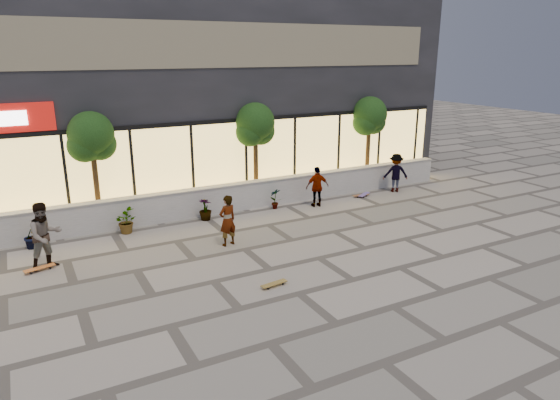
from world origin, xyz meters
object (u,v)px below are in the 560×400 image
tree_east (369,118)px  skater_left (45,236)px  tree_mideast (255,127)px  skater_right_far (396,173)px  skateboard_center (274,284)px  skateboard_right_far (364,194)px  skater_right_near (317,187)px  skateboard_right_near (361,195)px  skateboard_left (40,268)px  skater_center (228,220)px  tree_midwest (91,139)px

tree_east → skater_left: 13.86m
tree_mideast → skater_right_far: 6.41m
skateboard_center → skateboard_right_far: size_ratio=0.98×
tree_east → skater_right_near: bearing=-154.9°
tree_mideast → skateboard_right_far: bearing=-19.4°
skater_left → skateboard_right_near: (11.94, 1.56, -0.87)m
tree_mideast → skater_right_near: bearing=-44.6°
skateboard_left → skater_center: bearing=-21.7°
skater_center → skateboard_right_far: (7.06, 2.35, -0.73)m
skateboard_right_far → tree_midwest: bearing=142.6°
tree_midwest → tree_mideast: bearing=0.0°
skateboard_left → skateboard_right_near: (12.19, 1.67, -0.01)m
skateboard_center → skateboard_right_far: (7.12, 5.55, 0.00)m
tree_mideast → skater_right_near: tree_mideast is taller
skater_center → skater_right_far: size_ratio=0.98×
skateboard_left → skateboard_right_far: (12.36, 1.67, -0.00)m
tree_midwest → skateboard_right_far: bearing=-8.3°
skater_center → skateboard_right_near: 7.32m
skater_left → tree_east: bearing=-6.6°
tree_mideast → skater_center: 5.25m
tree_east → skateboard_center: tree_east is taller
skateboard_right_near → skater_center: bearing=-159.1°
tree_mideast → skater_right_far: bearing=-14.6°
skater_right_near → skateboard_left: size_ratio=1.87×
tree_east → tree_midwest: bearing=180.0°
skateboard_left → skateboard_right_far: 12.48m
skateboard_right_near → skateboard_center: bearing=-139.4°
skateboard_left → skateboard_right_near: bearing=-6.6°
skateboard_center → skateboard_right_near: same height
tree_east → skateboard_center: (-8.37, -7.05, -2.91)m
tree_east → skater_right_far: bearing=-77.3°
skater_right_near → tree_midwest: bearing=-2.7°
tree_east → skateboard_right_near: (-1.42, -1.50, -2.91)m
tree_mideast → skater_right_far: size_ratio=2.39×
tree_mideast → tree_east: 5.50m
skater_center → skateboard_center: 3.28m
tree_midwest → skater_left: bearing=-121.3°
skater_right_near → skater_right_far: size_ratio=0.96×
skater_center → skater_left: skater_left is taller
skater_center → skateboard_right_near: size_ratio=2.17×
skater_left → skateboard_center: size_ratio=2.49×
skater_left → skater_center: bearing=-28.4°
skater_left → skateboard_left: size_ratio=2.25×
skater_right_near → tree_mideast: bearing=-34.7°
skater_right_near → skateboard_left: bearing=18.2°
skateboard_right_far → skater_right_near: bearing=156.6°
skater_right_near → skater_right_far: skater_right_far is taller
tree_midwest → skater_left: 4.12m
skateboard_center → skater_right_near: bearing=41.6°
skater_right_far → skateboard_right_far: 1.76m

